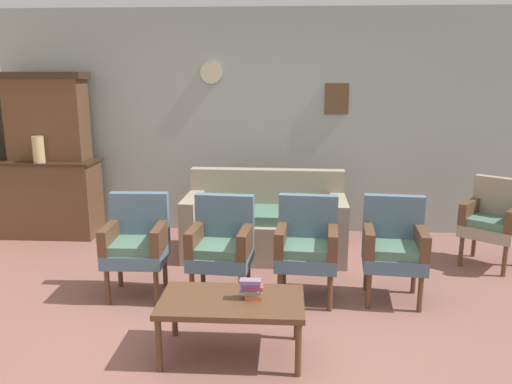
% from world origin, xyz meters
% --- Properties ---
extents(ground_plane, '(7.68, 7.68, 0.00)m').
position_xyz_m(ground_plane, '(0.00, 0.00, 0.00)').
color(ground_plane, '#84564C').
extents(wall_back_with_decor, '(6.40, 0.09, 2.70)m').
position_xyz_m(wall_back_with_decor, '(0.00, 2.63, 1.35)').
color(wall_back_with_decor, '#939E99').
rests_on(wall_back_with_decor, ground).
extents(side_cabinet, '(1.16, 0.55, 0.93)m').
position_xyz_m(side_cabinet, '(-2.54, 2.25, 0.47)').
color(side_cabinet, brown).
rests_on(side_cabinet, ground).
extents(cabinet_upper_hutch, '(0.99, 0.38, 1.03)m').
position_xyz_m(cabinet_upper_hutch, '(-2.54, 2.33, 1.45)').
color(cabinet_upper_hutch, brown).
rests_on(cabinet_upper_hutch, side_cabinet).
extents(vase_on_cabinet, '(0.13, 0.13, 0.31)m').
position_xyz_m(vase_on_cabinet, '(-2.56, 2.08, 1.08)').
color(vase_on_cabinet, tan).
rests_on(vase_on_cabinet, side_cabinet).
extents(floral_couch, '(1.74, 0.84, 0.90)m').
position_xyz_m(floral_couch, '(0.09, 1.70, 0.33)').
color(floral_couch, gray).
rests_on(floral_couch, ground).
extents(armchair_near_cabinet, '(0.54, 0.51, 0.90)m').
position_xyz_m(armchair_near_cabinet, '(-1.00, 0.60, 0.50)').
color(armchair_near_cabinet, slate).
rests_on(armchair_near_cabinet, ground).
extents(armchair_near_couch_end, '(0.56, 0.53, 0.90)m').
position_xyz_m(armchair_near_couch_end, '(-0.24, 0.57, 0.50)').
color(armchair_near_couch_end, slate).
rests_on(armchair_near_couch_end, ground).
extents(armchair_by_doorway, '(0.56, 0.53, 0.90)m').
position_xyz_m(armchair_by_doorway, '(0.50, 0.61, 0.50)').
color(armchair_by_doorway, slate).
rests_on(armchair_by_doorway, ground).
extents(armchair_row_middle, '(0.57, 0.54, 0.90)m').
position_xyz_m(armchair_row_middle, '(1.25, 0.63, 0.50)').
color(armchair_row_middle, slate).
rests_on(armchair_row_middle, ground).
extents(wingback_chair_by_fireplace, '(0.71, 0.71, 0.90)m').
position_xyz_m(wingback_chair_by_fireplace, '(2.43, 1.52, 0.50)').
color(wingback_chair_by_fireplace, gray).
rests_on(wingback_chair_by_fireplace, ground).
extents(coffee_table, '(1.00, 0.56, 0.42)m').
position_xyz_m(coffee_table, '(-0.06, -0.38, 0.38)').
color(coffee_table, brown).
rests_on(coffee_table, ground).
extents(book_stack_on_table, '(0.16, 0.09, 0.14)m').
position_xyz_m(book_stack_on_table, '(0.08, -0.36, 0.49)').
color(book_stack_on_table, '#E06043').
rests_on(book_stack_on_table, coffee_table).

